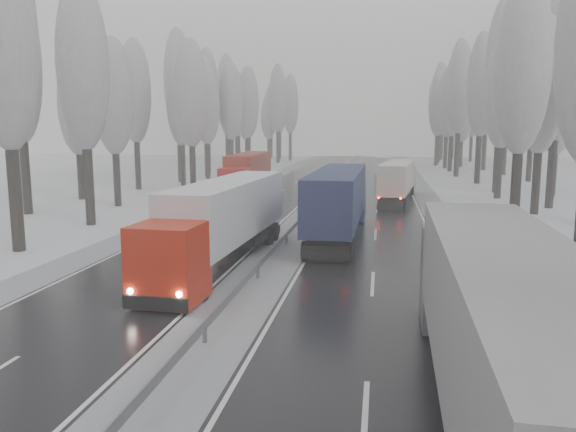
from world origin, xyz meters
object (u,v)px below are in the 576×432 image
(truck_grey_tarp, at_px, (500,320))
(truck_red_white, at_px, (223,217))
(truck_cream_box, at_px, (398,178))
(truck_red_red, at_px, (248,171))
(box_truck_distant, at_px, (385,165))
(truck_blue_box, at_px, (339,198))

(truck_grey_tarp, relative_size, truck_red_white, 1.06)
(truck_cream_box, bearing_deg, truck_red_white, -102.59)
(truck_red_white, bearing_deg, truck_grey_tarp, -51.07)
(truck_grey_tarp, relative_size, truck_red_red, 1.05)
(truck_cream_box, bearing_deg, box_truck_distant, 98.69)
(truck_blue_box, bearing_deg, box_truck_distant, 87.41)
(truck_red_white, height_order, truck_red_red, truck_red_red)
(box_truck_distant, distance_m, truck_red_white, 59.78)
(box_truck_distant, bearing_deg, truck_grey_tarp, -83.83)
(truck_grey_tarp, relative_size, truck_cream_box, 1.17)
(truck_red_red, bearing_deg, truck_blue_box, -65.93)
(truck_grey_tarp, relative_size, truck_blue_box, 1.03)
(truck_blue_box, distance_m, truck_cream_box, 19.33)
(truck_grey_tarp, height_order, truck_red_red, truck_grey_tarp)
(truck_cream_box, relative_size, truck_red_red, 0.89)
(truck_blue_box, height_order, truck_red_white, truck_blue_box)
(truck_cream_box, xyz_separation_m, truck_red_white, (-9.47, -26.98, 0.23))
(truck_grey_tarp, relative_size, box_truck_distant, 2.33)
(truck_blue_box, distance_m, box_truck_distant, 51.16)
(truck_grey_tarp, height_order, truck_blue_box, truck_grey_tarp)
(truck_grey_tarp, bearing_deg, box_truck_distant, 93.04)
(truck_grey_tarp, height_order, truck_cream_box, truck_grey_tarp)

